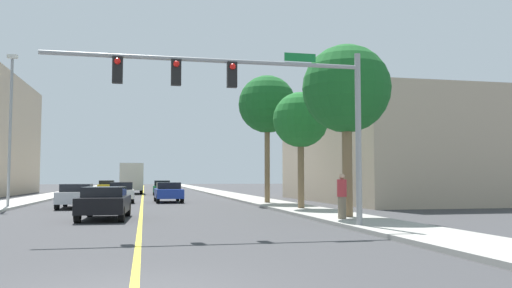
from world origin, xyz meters
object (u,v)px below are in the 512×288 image
Objects in this scene: traffic_signal_mast at (255,92)px; car_black at (105,202)px; palm_far at (267,105)px; pedestrian at (342,196)px; palm_mid at (301,121)px; car_silver at (77,195)px; car_blue at (168,192)px; delivery_truck at (132,178)px; palm_near at (346,90)px; car_white at (121,192)px; car_yellow at (107,187)px; street_lamp at (10,122)px; car_green at (162,187)px.

traffic_signal_mast is 8.94m from car_black.
pedestrian is at bearing -90.96° from palm_far.
traffic_signal_mast is 1.69× the size of palm_mid.
car_blue reaches higher than car_silver.
palm_near is at bearing -76.86° from delivery_truck.
pedestrian reaches higher than car_white.
car_yellow is at bearing 109.43° from palm_mid.
delivery_truck is (-9.62, 38.04, -3.72)m from palm_near.
car_black is 0.59× the size of delivery_truck.
palm_far is at bearing -71.16° from delivery_truck.
car_white is 20.64m from pedestrian.
palm_mid is (-0.06, 6.30, -0.62)m from palm_near.
street_lamp is 27.38m from delivery_truck.
car_yellow is at bearing 96.25° from car_black.
palm_near is 1.16× the size of palm_mid.
traffic_signal_mast is at bearing -86.55° from car_blue.
car_blue is at bearing -1.29° from car_white.
car_black is at bearing -87.37° from car_yellow.
street_lamp reaches higher than car_green.
street_lamp is 11.81m from car_blue.
car_blue is at bearing -87.99° from pedestrian.
palm_near is at bearing -89.44° from palm_mid.
pedestrian reaches higher than car_yellow.
car_blue is at bearing 119.97° from palm_mid.
delivery_truck is 40.05m from pedestrian.
palm_mid is (4.64, 9.91, 0.24)m from traffic_signal_mast.
car_silver is at bearing 157.33° from palm_mid.
street_lamp reaches higher than car_black.
palm_mid is at bearing -61.58° from car_blue.
car_white is (-3.42, -16.86, -0.01)m from car_green.
traffic_signal_mast is 1.21× the size of street_lamp.
car_silver is at bearing -133.08° from car_blue.
street_lamp is 15.53m from palm_far.
car_yellow is 0.89× the size of car_silver.
street_lamp is 20.08m from pedestrian.
car_black is at bearing -104.06° from car_blue.
car_silver is (-7.38, 14.93, -3.85)m from traffic_signal_mast.
car_green is (5.64, 23.03, 0.01)m from car_silver.
palm_far is at bearing -68.52° from car_yellow.
traffic_signal_mast is 2.34× the size of car_black.
street_lamp is at bearing 161.52° from palm_mid.
car_yellow is at bearing 106.73° from palm_near.
car_black is 31.95m from car_green.
pedestrian reaches higher than car_silver.
street_lamp reaches higher than car_silver.
car_white is at bearing -91.70° from delivery_truck.
car_silver is at bearing -173.77° from palm_far.
car_silver is at bearing -62.77° from pedestrian.
delivery_truck is (0.23, 20.56, 0.99)m from car_white.
car_green is 1.14× the size of car_white.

